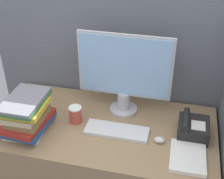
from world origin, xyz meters
name	(u,v)px	position (x,y,z in m)	size (l,w,h in m)	color
cubicle_panel_rear	(118,92)	(0.00, 0.73, 0.76)	(1.72, 0.04, 1.52)	slate
desk	(105,170)	(0.00, 0.35, 0.38)	(1.32, 0.69, 0.76)	#937551
monitor	(124,74)	(0.08, 0.53, 1.03)	(0.57, 0.17, 0.52)	#B7B7BC
keyboard	(117,131)	(0.09, 0.30, 0.77)	(0.37, 0.13, 0.02)	silver
mouse	(159,140)	(0.34, 0.27, 0.78)	(0.06, 0.04, 0.03)	silver
coffee_cup	(75,114)	(-0.18, 0.34, 0.81)	(0.08, 0.08, 0.11)	#BF4C3F
book_stack	(27,116)	(-0.41, 0.20, 0.87)	(0.25, 0.32, 0.23)	silver
desk_telephone	(193,128)	(0.51, 0.38, 0.81)	(0.17, 0.19, 0.12)	black
paper_pile	(188,157)	(0.50, 0.18, 0.77)	(0.19, 0.24, 0.02)	white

